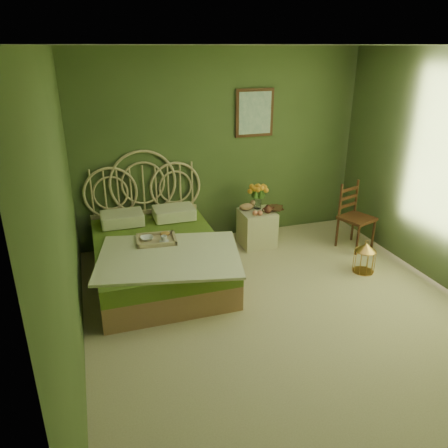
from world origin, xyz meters
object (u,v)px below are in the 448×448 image
object	(u,v)px
bed	(158,254)
nightstand	(257,221)
chair	(354,212)
birdcage	(365,258)

from	to	relation	value
bed	nightstand	distance (m)	1.55
chair	birdcage	distance (m)	0.84
nightstand	chair	size ratio (longest dim) A/B	1.03
bed	birdcage	size ratio (longest dim) A/B	5.64
bed	nightstand	bearing A→B (deg)	18.81
chair	birdcage	world-z (taller)	chair
bed	chair	world-z (taller)	bed
chair	bed	bearing A→B (deg)	162.13
bed	chair	bearing A→B (deg)	1.36
nightstand	chair	distance (m)	1.33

